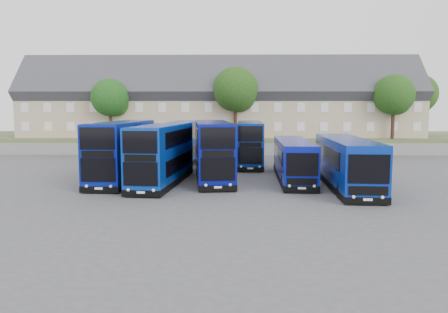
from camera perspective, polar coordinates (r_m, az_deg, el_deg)
ground at (r=31.39m, az=-1.64°, el=-4.44°), size 120.00×120.00×0.00m
retaining_wall at (r=55.06m, az=-0.58°, el=0.98°), size 70.00×0.40×1.50m
earth_bank at (r=65.01m, az=-0.36°, el=2.01°), size 80.00×20.00×2.00m
terrace_row at (r=60.83m, az=-0.44°, el=6.99°), size 54.00×10.40×11.20m
dd_front_left at (r=36.44m, az=-13.11°, el=0.59°), size 3.20×12.02×4.74m
dd_front_mid at (r=34.18m, az=-8.04°, el=0.18°), size 3.76×11.68×4.56m
dd_front_right at (r=35.94m, az=-1.44°, el=0.66°), size 3.84×12.07×4.72m
dd_rear_left at (r=46.73m, az=-5.28°, el=1.77°), size 3.25×11.34×4.45m
dd_rear_right at (r=45.23m, az=3.41°, el=1.62°), size 2.97×11.22×4.42m
coach_east_a at (r=36.14m, az=9.03°, el=-0.53°), size 3.01×12.06×3.27m
coach_east_b at (r=33.79m, az=15.64°, el=-0.86°), size 3.54×13.36×3.62m
tree_west at (r=57.95m, az=-14.50°, el=7.28°), size 4.80×4.80×7.65m
tree_mid at (r=56.46m, az=1.66°, el=8.54°), size 5.76×5.76×9.18m
tree_east at (r=59.68m, az=21.41°, el=7.34°), size 5.12×5.12×8.16m
tree_far at (r=68.41m, az=24.10°, el=7.32°), size 5.44×5.44×8.67m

